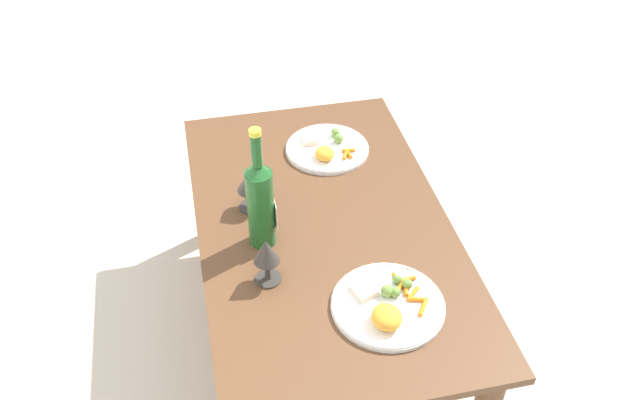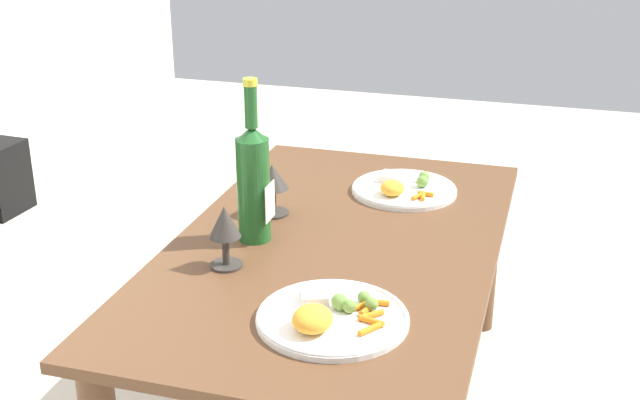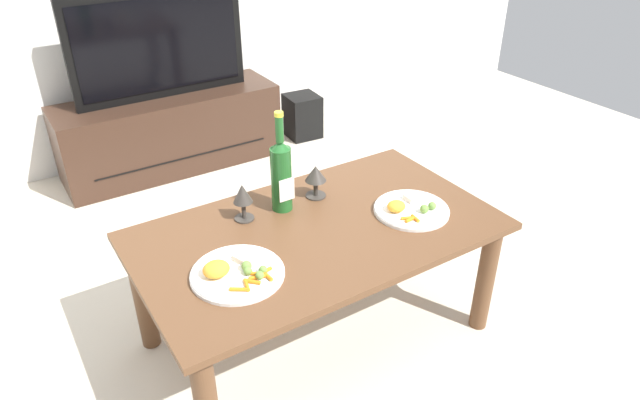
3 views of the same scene
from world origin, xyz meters
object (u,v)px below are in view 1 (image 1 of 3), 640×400
(dining_table, at_px, (323,243))
(wine_bottle, at_px, (260,201))
(goblet_right, at_px, (250,184))
(dinner_plate_left, at_px, (388,305))
(goblet_left, at_px, (266,254))
(dinner_plate_right, at_px, (327,148))

(dining_table, bearing_deg, wine_bottle, 101.29)
(wine_bottle, xyz_separation_m, goblet_right, (0.15, 0.01, -0.06))
(dining_table, relative_size, dinner_plate_left, 4.30)
(wine_bottle, bearing_deg, dining_table, -78.71)
(dinner_plate_left, bearing_deg, goblet_right, 31.11)
(goblet_left, height_order, dinner_plate_right, goblet_left)
(goblet_left, relative_size, dinner_plate_left, 0.48)
(wine_bottle, xyz_separation_m, goblet_left, (-0.15, 0.01, -0.05))
(dining_table, relative_size, wine_bottle, 3.32)
(wine_bottle, bearing_deg, goblet_right, 3.58)
(dining_table, distance_m, dinner_plate_right, 0.38)
(wine_bottle, bearing_deg, dinner_plate_right, -35.46)
(dining_table, xyz_separation_m, dinner_plate_left, (-0.36, -0.09, 0.10))
(wine_bottle, bearing_deg, dinner_plate_left, -139.25)
(dinner_plate_left, relative_size, dinner_plate_right, 1.06)
(wine_bottle, height_order, dinner_plate_left, wine_bottle)
(dinner_plate_right, bearing_deg, dinner_plate_left, 179.95)
(goblet_left, bearing_deg, dining_table, -45.84)
(wine_bottle, height_order, goblet_left, wine_bottle)
(dinner_plate_right, bearing_deg, goblet_left, 152.13)
(dining_table, distance_m, goblet_right, 0.29)
(dining_table, height_order, dinner_plate_left, dinner_plate_left)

